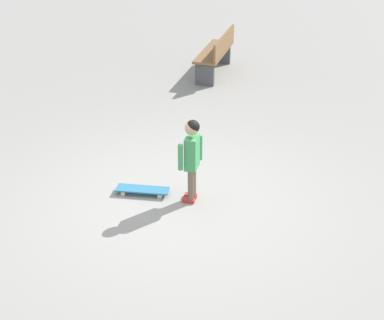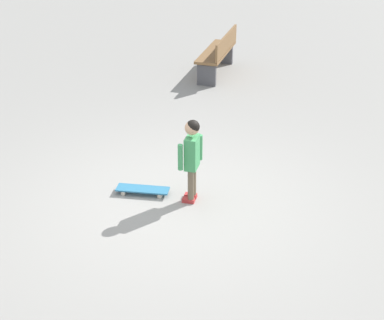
% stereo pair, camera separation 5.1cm
% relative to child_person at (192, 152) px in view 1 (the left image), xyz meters
% --- Properties ---
extents(ground_plane, '(50.00, 50.00, 0.00)m').
position_rel_child_person_xyz_m(ground_plane, '(-0.14, 0.19, -0.66)').
color(ground_plane, gray).
extents(child_person, '(0.38, 0.21, 1.06)m').
position_rel_child_person_xyz_m(child_person, '(0.00, 0.00, 0.00)').
color(child_person, brown).
rests_on(child_person, ground).
extents(skateboard, '(0.31, 0.68, 0.07)m').
position_rel_child_person_xyz_m(skateboard, '(-0.05, 0.63, -0.60)').
color(skateboard, teal).
rests_on(skateboard, ground).
extents(street_bench, '(1.62, 0.52, 0.80)m').
position_rel_child_person_xyz_m(street_bench, '(4.70, 1.08, -0.23)').
color(street_bench, brown).
rests_on(street_bench, ground).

